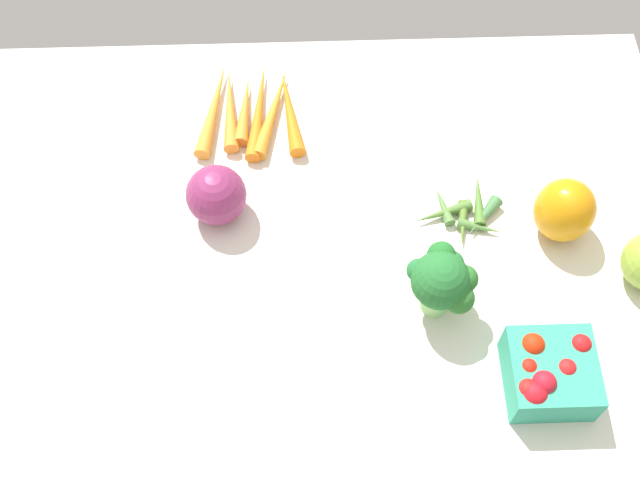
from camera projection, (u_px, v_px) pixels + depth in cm
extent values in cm
cube|color=silver|center=(320.00, 251.00, 112.87)|extent=(104.00, 76.00, 2.00)
ellipsoid|color=orange|center=(565.00, 210.00, 109.36)|extent=(10.86, 10.86, 9.58)
cone|color=orange|center=(290.00, 111.00, 122.35)|extent=(4.58, 15.99, 2.41)
cone|color=orange|center=(273.00, 111.00, 122.47)|extent=(6.66, 17.21, 2.29)
cone|color=orange|center=(259.00, 110.00, 122.54)|extent=(4.02, 18.10, 2.26)
cone|color=orange|center=(245.00, 109.00, 122.61)|extent=(3.25, 12.64, 2.22)
cone|color=orange|center=(230.00, 109.00, 122.64)|extent=(3.00, 15.25, 2.29)
cone|color=orange|center=(214.00, 108.00, 122.66)|extent=(5.39, 17.85, 2.40)
cylinder|color=#96D17D|center=(435.00, 298.00, 105.62)|extent=(3.62, 3.62, 4.52)
sphere|color=#246C2E|center=(440.00, 280.00, 101.23)|extent=(7.50, 7.50, 7.50)
sphere|color=#226D33|center=(418.00, 270.00, 102.05)|extent=(3.05, 3.05, 3.05)
sphere|color=#2B6B2A|center=(459.00, 298.00, 101.10)|extent=(3.99, 3.99, 3.99)
sphere|color=#257133|center=(451.00, 263.00, 102.75)|extent=(3.27, 3.27, 3.27)
sphere|color=#216B28|center=(441.00, 256.00, 101.95)|extent=(3.70, 3.70, 3.70)
sphere|color=#2A6E2A|center=(464.00, 279.00, 101.45)|extent=(3.56, 3.56, 3.56)
cone|color=#4D7A30|center=(478.00, 200.00, 114.83)|extent=(2.44, 8.48, 1.75)
cone|color=#56833D|center=(480.00, 227.00, 112.67)|extent=(6.34, 3.29, 1.57)
cone|color=#557B2C|center=(463.00, 224.00, 112.95)|extent=(2.59, 7.25, 1.59)
cone|color=#4E7832|center=(442.00, 213.00, 113.71)|extent=(8.68, 4.19, 1.76)
cone|color=#547F3E|center=(443.00, 205.00, 114.47)|extent=(2.95, 6.43, 1.60)
cone|color=#437844|center=(483.00, 217.00, 113.28)|extent=(6.03, 6.62, 1.98)
sphere|color=#842B5A|center=(216.00, 195.00, 111.30)|extent=(8.34, 8.34, 8.34)
cube|color=teal|center=(550.00, 374.00, 99.74)|extent=(10.53, 10.53, 5.92)
sphere|color=red|center=(527.00, 390.00, 96.37)|extent=(2.74, 2.74, 2.74)
sphere|color=red|center=(544.00, 383.00, 96.35)|extent=(3.02, 3.02, 3.02)
sphere|color=red|center=(528.00, 368.00, 97.83)|extent=(2.42, 2.42, 2.42)
sphere|color=red|center=(581.00, 345.00, 99.06)|extent=(2.69, 2.69, 2.69)
sphere|color=red|center=(534.00, 394.00, 96.13)|extent=(3.34, 3.34, 3.34)
sphere|color=red|center=(566.00, 369.00, 97.71)|extent=(2.64, 2.64, 2.64)
sphere|color=red|center=(533.00, 345.00, 98.96)|extent=(3.00, 3.00, 3.00)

